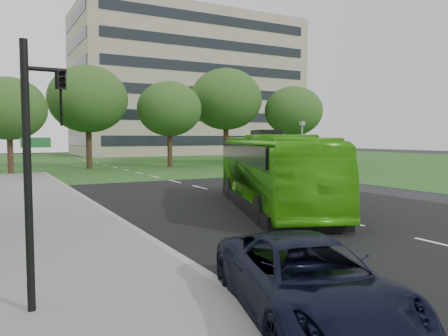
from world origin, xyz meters
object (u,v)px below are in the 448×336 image
object	(u,v)px
tree_park_c	(169,109)
bus	(272,172)
suv	(307,280)
traffic_light	(37,157)
camera_pole	(302,141)
tree_park_e	(294,111)
office_building	(188,86)
sedan	(317,164)
tree_park_d	(226,99)
tree_park_a	(9,109)
tree_park_b	(88,99)

from	to	relation	value
tree_park_c	bus	xyz separation A→B (m)	(-5.77, -26.66, -4.33)
tree_park_c	suv	size ratio (longest dim) A/B	1.82
traffic_light	camera_pole	size ratio (longest dim) A/B	1.08
tree_park_e	bus	size ratio (longest dim) A/B	0.79
bus	suv	bearing A→B (deg)	-101.43
office_building	camera_pole	world-z (taller)	office_building
sedan	suv	world-z (taller)	sedan
tree_park_d	camera_pole	xyz separation A→B (m)	(-2.79, -17.27, -4.58)
tree_park_c	tree_park_e	distance (m)	14.71
suv	traffic_light	xyz separation A→B (m)	(-3.86, 2.14, 2.01)
tree_park_a	bus	bearing A→B (deg)	-68.83
sedan	traffic_light	xyz separation A→B (m)	(-22.42, -19.47, 1.83)
tree_park_b	tree_park_c	size ratio (longest dim) A/B	1.13
tree_park_b	traffic_light	size ratio (longest dim) A/B	2.16
office_building	bus	world-z (taller)	office_building
office_building	tree_park_e	distance (m)	35.63
tree_park_d	tree_park_a	bearing A→B (deg)	-166.57
office_building	tree_park_c	bearing A→B (deg)	-116.46
tree_park_e	bus	world-z (taller)	tree_park_e
tree_park_c	camera_pole	distance (m)	16.36
tree_park_d	suv	xyz separation A→B (m)	(-19.29, -38.24, -6.64)
tree_park_e	traffic_light	world-z (taller)	tree_park_e
tree_park_a	traffic_light	distance (m)	30.88
tree_park_c	tree_park_e	bearing A→B (deg)	-5.08
suv	sedan	bearing A→B (deg)	64.48
sedan	tree_park_b	bearing A→B (deg)	25.86
tree_park_a	tree_park_b	world-z (taller)	tree_park_b
bus	traffic_light	size ratio (longest dim) A/B	2.45
tree_park_a	sedan	world-z (taller)	tree_park_a
bus	camera_pole	size ratio (longest dim) A/B	2.64
tree_park_c	tree_park_d	world-z (taller)	tree_park_d
tree_park_c	suv	bearing A→B (deg)	-107.87
tree_park_b	suv	bearing A→B (deg)	-95.94
camera_pole	tree_park_a	bearing A→B (deg)	165.55
tree_park_b	bus	xyz separation A→B (m)	(2.04, -27.77, -5.07)
tree_park_b	bus	size ratio (longest dim) A/B	0.88
tree_park_b	bus	bearing A→B (deg)	-85.79
tree_park_e	office_building	bearing A→B (deg)	86.56
tree_park_a	sedan	bearing A→B (deg)	-27.54
sedan	traffic_light	world-z (taller)	traffic_light
bus	sedan	xyz separation A→B (m)	(12.63, 11.98, -0.71)
tree_park_b	suv	distance (m)	38.07
sedan	suv	distance (m)	28.49
tree_park_a	tree_park_c	distance (m)	15.17
tree_park_d	suv	bearing A→B (deg)	-116.77
tree_park_d	traffic_light	distance (m)	43.13
tree_park_a	tree_park_d	distance (m)	23.09
tree_park_e	traffic_light	bearing A→B (deg)	-132.61
tree_park_e	sedan	distance (m)	16.32
sedan	suv	size ratio (longest dim) A/B	1.08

